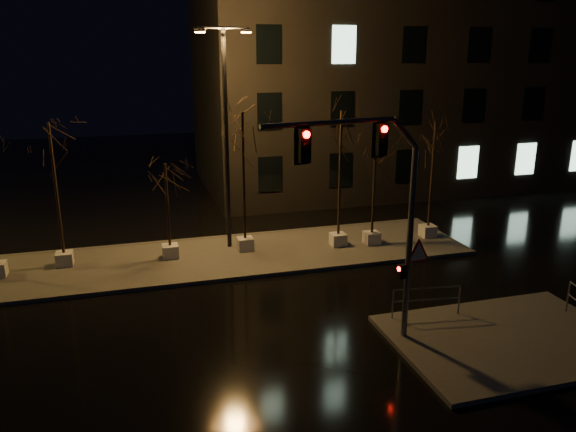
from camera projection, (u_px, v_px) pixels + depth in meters
name	position (u px, v px, depth m)	size (l,w,h in m)	color
ground	(243.00, 322.00, 18.27)	(90.00, 90.00, 0.00)	black
median	(214.00, 257.00, 23.78)	(22.00, 5.00, 0.15)	#4B4942
sidewalk_corner	(508.00, 339.00, 17.01)	(7.00, 5.00, 0.15)	#4B4942
building	(395.00, 67.00, 36.46)	(25.00, 12.00, 15.00)	black
tree_1	(52.00, 156.00, 21.44)	(1.80, 1.80, 5.92)	silver
tree_2	(166.00, 185.00, 22.69)	(1.80, 1.80, 4.11)	silver
tree_3	(243.00, 144.00, 23.17)	(1.80, 1.80, 6.11)	silver
tree_4	(341.00, 142.00, 23.73)	(1.80, 1.80, 6.10)	silver
tree_5	(375.00, 164.00, 24.21)	(1.80, 1.80, 4.80)	silver
tree_6	(434.00, 148.00, 25.05)	(1.80, 1.80, 5.51)	silver
traffic_signal_mast	(381.00, 200.00, 15.43)	(5.40, 0.95, 6.66)	slate
streetlight_main	(226.00, 125.00, 23.41)	(2.31, 0.73, 9.27)	black
guard_rail_a	(427.00, 297.00, 18.20)	(2.29, 0.37, 1.00)	slate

